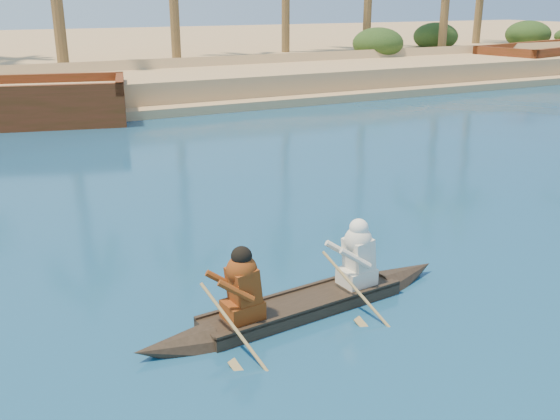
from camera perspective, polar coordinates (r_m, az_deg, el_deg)
sandy_embankment at (r=49.56m, az=-23.37°, el=12.64°), size 150.00×51.00×1.50m
shrub_cluster at (r=34.23m, az=-21.49°, el=11.86°), size 100.00×6.00×2.40m
canoe at (r=9.68m, az=2.11°, el=-7.72°), size 5.52×1.29×1.51m
barge_right at (r=45.92m, az=23.85°, el=12.46°), size 13.22×6.89×2.10m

